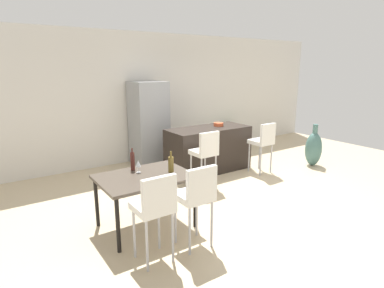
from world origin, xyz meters
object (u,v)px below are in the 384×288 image
object	(u,v)px
dining_chair_far	(196,194)
refrigerator	(149,123)
wine_glass_left	(138,164)
potted_plant	(235,134)
kitchen_island	(208,149)
dining_chair_near	(155,205)
fruit_bowl	(219,124)
bar_chair_left	(206,151)
wine_bottle_inner	(171,164)
floor_vase	(313,149)
dining_table	(145,181)
wine_bottle_end	(133,161)
bar_chair_middle	(263,140)

from	to	relation	value
dining_chair_far	refrigerator	world-z (taller)	refrigerator
wine_glass_left	potted_plant	bearing A→B (deg)	31.77
kitchen_island	dining_chair_near	world-z (taller)	dining_chair_near
kitchen_island	dining_chair_far	world-z (taller)	dining_chair_far
dining_chair_near	dining_chair_far	bearing A→B (deg)	-0.00
refrigerator	fruit_bowl	world-z (taller)	refrigerator
refrigerator	bar_chair_left	bearing A→B (deg)	-85.44
refrigerator	dining_chair_near	bearing A→B (deg)	-115.76
wine_glass_left	wine_bottle_inner	bearing A→B (deg)	-31.57
floor_vase	dining_chair_far	bearing A→B (deg)	-162.91
dining_table	wine_bottle_end	size ratio (longest dim) A/B	3.82
kitchen_island	refrigerator	world-z (taller)	refrigerator
dining_chair_near	refrigerator	world-z (taller)	refrigerator
dining_table	potted_plant	xyz separation A→B (m)	(3.93, 2.61, -0.29)
floor_vase	wine_bottle_end	bearing A→B (deg)	-178.33
dining_chair_near	fruit_bowl	xyz separation A→B (m)	(2.75, 2.32, 0.26)
dining_chair_far	refrigerator	bearing A→B (deg)	72.13
kitchen_island	potted_plant	world-z (taller)	kitchen_island
bar_chair_middle	wine_bottle_inner	xyz separation A→B (m)	(-2.63, -0.77, 0.16)
bar_chair_left	dining_table	distance (m)	1.69
kitchen_island	dining_chair_near	bearing A→B (deg)	-137.08
dining_chair_near	floor_vase	size ratio (longest dim) A/B	1.13
refrigerator	potted_plant	bearing A→B (deg)	-0.23
kitchen_island	bar_chair_left	xyz separation A→B (m)	(-0.64, -0.76, 0.24)
refrigerator	wine_bottle_end	bearing A→B (deg)	-121.44
refrigerator	floor_vase	xyz separation A→B (m)	(2.93, -2.19, -0.54)
floor_vase	dining_chair_near	bearing A→B (deg)	-164.85
bar_chair_middle	refrigerator	xyz separation A→B (m)	(-1.62, 1.91, 0.22)
wine_glass_left	bar_chair_left	bearing A→B (deg)	19.13
wine_bottle_inner	floor_vase	xyz separation A→B (m)	(3.94, 0.50, -0.47)
dining_table	wine_bottle_end	bearing A→B (deg)	96.51
kitchen_island	dining_chair_near	distance (m)	3.35
dining_chair_near	wine_glass_left	world-z (taller)	dining_chair_near
wine_bottle_inner	potted_plant	xyz separation A→B (m)	(3.56, 2.67, -0.47)
dining_chair_far	wine_bottle_end	distance (m)	1.17
wine_bottle_inner	fruit_bowl	distance (m)	2.63
bar_chair_middle	dining_table	size ratio (longest dim) A/B	0.86
wine_glass_left	floor_vase	distance (m)	4.36
bar_chair_middle	dining_chair_far	world-z (taller)	same
dining_chair_near	wine_glass_left	bearing A→B (deg)	74.97
bar_chair_left	wine_glass_left	xyz separation A→B (m)	(-1.54, -0.54, 0.17)
fruit_bowl	floor_vase	distance (m)	2.21
wine_bottle_inner	dining_table	bearing A→B (deg)	169.85
refrigerator	potted_plant	xyz separation A→B (m)	(2.55, -0.01, -0.54)
dining_table	potted_plant	distance (m)	4.72
bar_chair_left	dining_chair_far	bearing A→B (deg)	-129.71
wine_bottle_inner	floor_vase	world-z (taller)	wine_bottle_inner
bar_chair_middle	dining_table	world-z (taller)	bar_chair_middle
dining_chair_far	potted_plant	size ratio (longest dim) A/B	1.62
wine_bottle_inner	wine_glass_left	distance (m)	0.45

